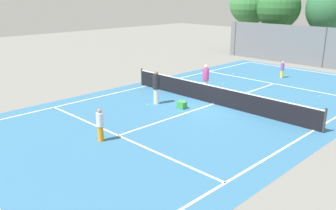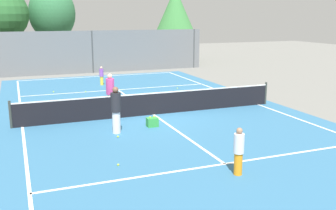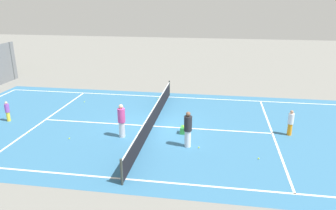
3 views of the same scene
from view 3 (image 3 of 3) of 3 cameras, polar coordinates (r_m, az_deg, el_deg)
name	(u,v)px [view 3 (image 3 of 3)]	position (r m, az deg, el deg)	size (l,w,h in m)	color
ground_plane	(153,126)	(17.83, -2.68, -3.79)	(80.00, 80.00, 0.00)	slate
court_surface	(153,126)	(17.83, -2.68, -3.78)	(13.00, 25.00, 0.01)	teal
tennis_net	(153,118)	(17.64, -2.71, -2.26)	(11.90, 0.10, 1.10)	#333833
player_0	(122,121)	(16.33, -8.26, -2.75)	(0.38, 0.38, 1.76)	silver
player_1	(291,123)	(17.62, 20.96, -2.93)	(0.29, 0.29, 1.36)	orange
player_2	(7,111)	(20.50, -26.65, -0.99)	(0.25, 0.25, 1.18)	yellow
player_3	(188,129)	(15.16, 3.56, -4.29)	(0.38, 0.38, 1.77)	silver
ball_crate	(184,130)	(16.89, 2.81, -4.45)	(0.44, 0.33, 0.43)	green
tennis_ball_0	(28,132)	(18.51, -23.57, -4.45)	(0.07, 0.07, 0.07)	#CCE533
tennis_ball_1	(158,99)	(22.49, -1.83, 1.16)	(0.07, 0.07, 0.07)	#CCE533
tennis_ball_2	(199,147)	(15.41, 5.49, -7.52)	(0.07, 0.07, 0.07)	#CCE533
tennis_ball_3	(84,102)	(22.52, -14.64, 0.56)	(0.07, 0.07, 0.07)	#CCE533
tennis_ball_4	(69,138)	(17.01, -17.15, -5.70)	(0.07, 0.07, 0.07)	#CCE533
tennis_ball_5	(259,158)	(14.92, 15.80, -9.13)	(0.07, 0.07, 0.07)	#CCE533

